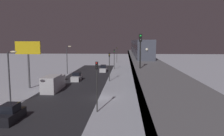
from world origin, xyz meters
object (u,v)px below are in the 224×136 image
traffic_light_distant (117,53)px  sedan_white (77,77)px  sedan_white_2 (103,69)px  traffic_light_far (114,56)px  box_truck (53,83)px  traffic_light_near (97,79)px  subway_train (139,47)px  commercial_billboard (28,52)px  traffic_light_mid (109,63)px  sedan_black_2 (10,114)px  rail_signal (140,45)px

traffic_light_distant → sedan_white: bearing=80.0°
sedan_white_2 → traffic_light_far: (-2.90, -5.98, 3.40)m
box_truck → traffic_light_near: (-9.50, 11.66, 2.85)m
subway_train → box_truck: subway_train is taller
traffic_light_near → traffic_light_far: (0.00, -42.86, 0.00)m
traffic_light_far → traffic_light_distant: 21.43m
sedan_white_2 → commercial_billboard: commercial_billboard is taller
box_truck → traffic_light_mid: (-9.50, -9.77, 2.85)m
traffic_light_far → box_truck: bearing=73.1°
sedan_black_2 → traffic_light_near: bearing=-158.1°
traffic_light_far → traffic_light_distant: size_ratio=1.00×
rail_signal → sedan_white_2: rail_signal is taller
rail_signal → sedan_white_2: size_ratio=0.87×
sedan_black_2 → traffic_light_mid: 27.05m
subway_train → sedan_white: (14.40, 4.40, -6.75)m
box_truck → commercial_billboard: commercial_billboard is taller
rail_signal → sedan_white_2: 39.67m
subway_train → rail_signal: 27.61m
rail_signal → subway_train: bearing=-93.4°
sedan_white → sedan_white_2: bearing=-107.1°
rail_signal → traffic_light_distant: bearing=-85.4°
sedan_white → traffic_light_distant: (-7.50, -42.32, 3.41)m
subway_train → traffic_light_distant: subway_train is taller
sedan_white → box_truck: size_ratio=0.62×
box_truck → sedan_black_2: bearing=90.7°
sedan_white → traffic_light_distant: 43.12m
sedan_black_2 → box_truck: bearing=-89.3°
traffic_light_near → traffic_light_distant: 64.29m
traffic_light_mid → traffic_light_near: bearing=90.0°
commercial_billboard → sedan_white: bearing=-129.6°
sedan_white_2 → traffic_light_near: size_ratio=0.72×
sedan_white_2 → traffic_light_far: bearing=64.1°
subway_train → traffic_light_mid: subway_train is taller
subway_train → sedan_white_2: (9.80, -10.51, -6.74)m
traffic_light_distant → traffic_light_mid: bearing=90.0°
sedan_white → box_truck: box_truck is taller
rail_signal → sedan_black_2: 16.66m
subway_train → sedan_white: subway_train is taller
rail_signal → box_truck: (14.76, -12.84, -7.14)m
traffic_light_far → rail_signal: bearing=96.8°
traffic_light_far → sedan_white_2: bearing=64.1°
sedan_black_2 → traffic_light_near: size_ratio=0.65×
sedan_black_2 → box_truck: (0.20, -15.40, 0.55)m
traffic_light_mid → subway_train: bearing=-144.4°
subway_train → traffic_light_mid: bearing=35.6°
sedan_black_2 → traffic_light_near: 10.59m
rail_signal → sedan_white: (12.76, -23.14, -7.70)m
sedan_white → rail_signal: bearing=118.9°
box_truck → traffic_light_far: traffic_light_far is taller
subway_train → traffic_light_mid: (6.90, 4.94, -3.34)m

